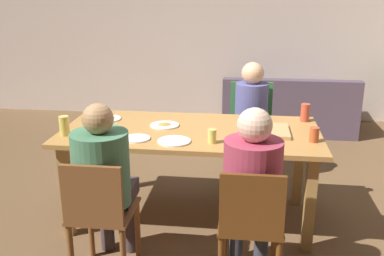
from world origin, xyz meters
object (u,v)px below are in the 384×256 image
plate_0 (165,125)px  drinking_glass_0 (314,135)px  person_0 (251,114)px  chair_2 (100,214)px  chair_0 (250,127)px  person_1 (252,181)px  chair_1 (251,223)px  drinking_glass_2 (64,126)px  couch (288,111)px  plate_3 (137,138)px  drinking_glass_3 (212,136)px  drinking_glass_1 (305,113)px  pizza_box_0 (266,131)px  person_2 (104,174)px  dining_table (190,140)px  plate_1 (174,141)px  plate_2 (107,118)px

plate_0 → drinking_glass_0: 1.18m
person_0 → chair_2: bearing=-118.9°
chair_0 → person_1: size_ratio=0.80×
chair_1 → drinking_glass_2: size_ratio=5.77×
chair_2 → couch: bearing=67.1°
plate_3 → drinking_glass_3: 0.56m
chair_1 → drinking_glass_1: bearing=70.8°
pizza_box_0 → drinking_glass_2: (-1.52, -0.25, 0.06)m
person_2 → couch: bearing=66.3°
plate_0 → drinking_glass_1: drinking_glass_1 is taller
drinking_glass_1 → drinking_glass_2: (-1.85, -0.61, 0.00)m
chair_1 → person_1: person_1 is taller
drinking_glass_3 → person_0: bearing=75.2°
dining_table → chair_0: size_ratio=2.12×
person_1 → drinking_glass_2: bearing=159.6°
dining_table → drinking_glass_1: drinking_glass_1 is taller
chair_0 → drinking_glass_1: (0.44, -0.60, 0.33)m
drinking_glass_0 → plate_3: bearing=-175.4°
person_1 → drinking_glass_3: bearing=120.5°
plate_1 → plate_2: (-0.66, 0.50, 0.00)m
person_0 → couch: size_ratio=0.69×
person_1 → couch: (0.51, 3.32, -0.44)m
plate_2 → plate_1: bearing=-37.1°
person_0 → plate_1: size_ratio=4.86×
chair_0 → drinking_glass_0: chair_0 is taller
plate_3 → person_2: bearing=-100.5°
drinking_glass_3 → dining_table: bearing=123.4°
drinking_glass_0 → plate_2: bearing=167.4°
chair_0 → person_0: bearing=-90.0°
dining_table → chair_0: chair_0 is taller
person_0 → couch: bearing=73.6°
chair_1 → person_2: 0.98m
couch → chair_0: bearing=-107.9°
chair_0 → plate_0: (-0.70, -0.88, 0.27)m
pizza_box_0 → couch: 2.62m
drinking_glass_3 → chair_1: bearing=-65.2°
dining_table → drinking_glass_2: (-0.93, -0.26, 0.17)m
pizza_box_0 → plate_0: (-0.81, 0.07, -0.01)m
chair_0 → drinking_glass_3: (-0.29, -1.25, 0.31)m
person_1 → plate_2: (-1.23, 0.98, 0.08)m
person_0 → person_2: size_ratio=1.00×
plate_0 → plate_1: size_ratio=0.96×
drinking_glass_3 → person_1: bearing=-59.5°
chair_0 → drinking_glass_3: chair_0 is taller
dining_table → person_1: 0.92m
person_2 → drinking_glass_0: bearing=23.5°
person_1 → couch: size_ratio=0.69×
plate_1 → drinking_glass_2: drinking_glass_2 is taller
chair_0 → person_2: size_ratio=0.80×
chair_2 → drinking_glass_1: 1.91m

